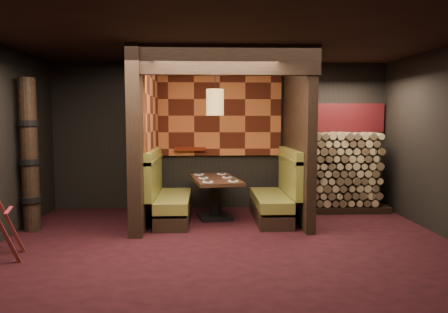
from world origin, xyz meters
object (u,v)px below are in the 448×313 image
booth_bench_left (167,198)px  pendant_lamp (215,102)px  booth_bench_right (277,197)px  firewood_stack (341,172)px  dining_table (215,191)px  totem_column (30,156)px

booth_bench_left → pendant_lamp: bearing=7.3°
booth_bench_right → firewood_stack: size_ratio=0.92×
booth_bench_right → dining_table: (-1.07, 0.16, 0.09)m
booth_bench_right → totem_column: 4.10m
dining_table → firewood_stack: bearing=12.7°
dining_table → pendant_lamp: size_ratio=1.44×
booth_bench_right → totem_column: totem_column is taller
booth_bench_right → pendant_lamp: pendant_lamp is taller
booth_bench_right → pendant_lamp: size_ratio=1.56×
booth_bench_right → firewood_stack: 1.56m
booth_bench_left → booth_bench_right: size_ratio=1.00×
booth_bench_right → totem_column: size_ratio=0.67×
totem_column → pendant_lamp: bearing=12.7°
totem_column → firewood_stack: (5.33, 1.25, -0.44)m
pendant_lamp → totem_column: 3.11m
booth_bench_left → firewood_stack: (3.25, 0.70, 0.35)m
booth_bench_left → dining_table: booth_bench_left is taller
booth_bench_left → pendant_lamp: size_ratio=1.56×
booth_bench_right → dining_table: size_ratio=1.08×
booth_bench_right → firewood_stack: firewood_stack is taller
pendant_lamp → firewood_stack: 2.81m
booth_bench_left → firewood_stack: 3.34m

